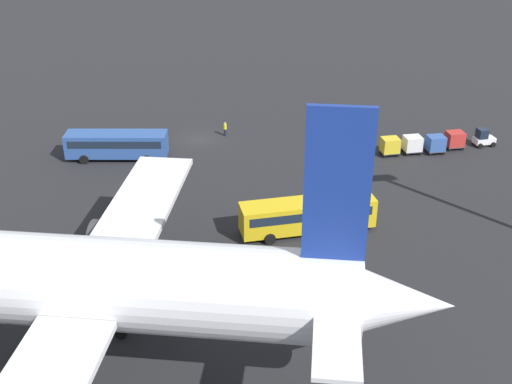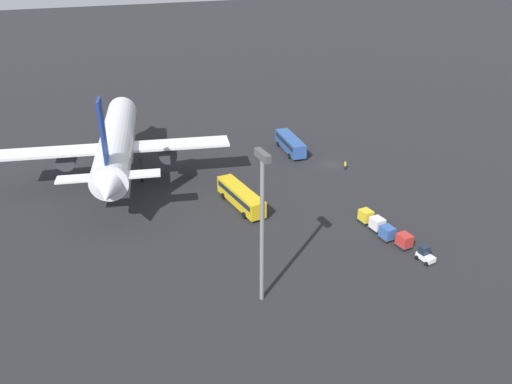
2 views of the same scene
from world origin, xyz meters
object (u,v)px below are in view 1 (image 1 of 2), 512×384
at_px(worker_person, 225,129).
at_px(cargo_cart_red, 455,139).
at_px(airplane, 71,283).
at_px(shuttle_bus_far, 308,214).
at_px(cargo_cart_white, 412,144).
at_px(shuttle_bus_near, 117,143).
at_px(cargo_cart_blue, 436,143).
at_px(cargo_cart_yellow, 390,145).
at_px(baggage_tug, 483,138).

distance_m(worker_person, cargo_cart_red, 26.79).
relative_size(airplane, worker_person, 25.96).
distance_m(shuttle_bus_far, cargo_cart_white, 21.50).
bearing_deg(shuttle_bus_near, cargo_cart_blue, -177.51).
distance_m(worker_person, cargo_cart_blue, 24.55).
xyz_separation_m(shuttle_bus_far, cargo_cart_blue, (-17.93, -14.83, -0.65)).
relative_size(shuttle_bus_near, cargo_cart_red, 5.48).
height_order(shuttle_bus_near, worker_person, shuttle_bus_near).
relative_size(cargo_cart_white, cargo_cart_yellow, 1.00).
bearing_deg(cargo_cart_blue, shuttle_bus_far, 39.59).
xyz_separation_m(worker_person, cargo_cart_blue, (-23.07, 8.38, 0.32)).
distance_m(shuttle_bus_near, worker_person, 13.43).
bearing_deg(worker_person, airplane, 71.54).
bearing_deg(cargo_cart_red, cargo_cart_yellow, 5.04).
bearing_deg(shuttle_bus_far, cargo_cart_red, -147.06).
bearing_deg(cargo_cart_blue, cargo_cart_red, -161.93).
xyz_separation_m(shuttle_bus_far, worker_person, (5.14, -23.22, -0.98)).
distance_m(airplane, cargo_cart_red, 49.94).
distance_m(cargo_cart_red, cargo_cart_yellow, 7.96).
height_order(cargo_cart_white, cargo_cart_yellow, same).
height_order(shuttle_bus_near, baggage_tug, shuttle_bus_near).
bearing_deg(cargo_cart_white, worker_person, -21.68).
relative_size(baggage_tug, cargo_cart_white, 1.22).
relative_size(shuttle_bus_near, worker_person, 6.53).
xyz_separation_m(airplane, cargo_cart_blue, (-35.96, -30.25, -5.97)).
bearing_deg(worker_person, shuttle_bus_far, 102.48).
xyz_separation_m(baggage_tug, worker_person, (29.41, -7.10, -0.07)).
relative_size(baggage_tug, cargo_cart_red, 1.22).
height_order(cargo_cart_blue, cargo_cart_yellow, same).
bearing_deg(cargo_cart_red, cargo_cart_white, 6.46).
bearing_deg(cargo_cart_yellow, shuttle_bus_far, 49.85).
xyz_separation_m(cargo_cart_red, cargo_cart_blue, (2.64, 0.86, 0.00)).
distance_m(shuttle_bus_near, cargo_cart_white, 33.06).
bearing_deg(shuttle_bus_far, airplane, 36.13).
xyz_separation_m(cargo_cart_red, cargo_cart_yellow, (7.93, 0.70, 0.00)).
distance_m(worker_person, cargo_cart_yellow, 19.60).
xyz_separation_m(shuttle_bus_near, shuttle_bus_far, (-17.61, 18.32, 0.01)).
bearing_deg(worker_person, baggage_tug, 166.43).
relative_size(airplane, baggage_tug, 17.94).
bearing_deg(shuttle_bus_near, airplane, 97.37).
height_order(worker_person, cargo_cart_yellow, cargo_cart_yellow).
bearing_deg(cargo_cart_red, cargo_cart_blue, 18.07).
bearing_deg(shuttle_bus_far, baggage_tug, -150.81).
distance_m(shuttle_bus_far, worker_person, 23.80).
distance_m(airplane, worker_person, 41.21).
distance_m(cargo_cart_red, cargo_cart_white, 5.32).
bearing_deg(cargo_cart_blue, airplane, 40.06).
bearing_deg(cargo_cart_white, baggage_tug, -173.50).
distance_m(cargo_cart_white, cargo_cart_yellow, 2.64).
bearing_deg(baggage_tug, shuttle_bus_far, 27.83).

